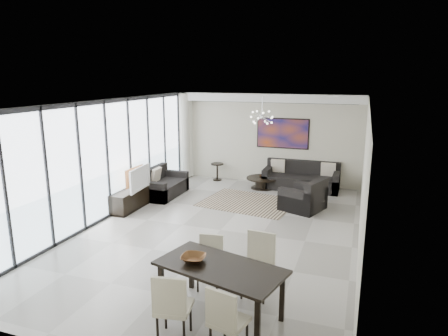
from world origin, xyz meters
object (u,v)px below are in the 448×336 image
at_px(coffee_table, 262,182).
at_px(sofa_main, 301,180).
at_px(tv_console, 133,198).
at_px(television, 136,178).
at_px(dining_table, 220,272).

bearing_deg(coffee_table, sofa_main, 17.91).
height_order(coffee_table, sofa_main, sofa_main).
bearing_deg(tv_console, television, -22.65).
distance_m(coffee_table, television, 4.05).
height_order(coffee_table, tv_console, tv_console).
bearing_deg(coffee_table, tv_console, -133.81).
distance_m(tv_console, dining_table, 5.49).
height_order(sofa_main, dining_table, sofa_main).
xyz_separation_m(sofa_main, television, (-3.81, -3.37, 0.55)).
bearing_deg(sofa_main, coffee_table, -162.09).
height_order(coffee_table, television, television).
bearing_deg(television, tv_console, 63.21).
relative_size(tv_console, dining_table, 0.82).
height_order(tv_console, television, television).
xyz_separation_m(tv_console, television, (0.16, -0.07, 0.57)).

